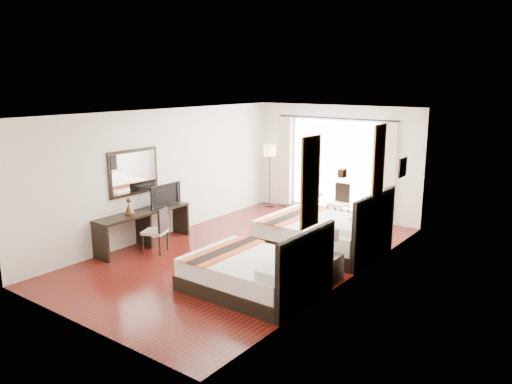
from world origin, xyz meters
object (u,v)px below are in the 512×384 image
Objects in this scene: window_chair at (339,210)px; bed_far at (324,234)px; nightstand at (328,268)px; floor_lamp at (270,154)px; fruit_bowl at (312,192)px; vase at (323,251)px; desk_chair at (156,239)px; television at (163,195)px; table_lamp at (331,236)px; side_table at (311,205)px; bed_near at (256,273)px; console_desk at (144,229)px.

bed_far is at bearing 21.80° from window_chair.
nightstand is 5.44m from floor_lamp.
vase is at bearing -57.04° from fruit_bowl.
desk_chair is at bearing -169.70° from vase.
floor_lamp is at bearing -93.63° from window_chair.
bed_far is at bearing -37.71° from floor_lamp.
nightstand is at bearing -90.04° from television.
table_lamp reaches higher than side_table.
vase is 3.93m from window_chair.
fruit_bowl reaches higher than side_table.
desk_chair is at bearing 173.36° from bed_near.
vase is 0.14× the size of desk_chair.
fruit_bowl is 0.20× the size of window_chair.
bed_far reaches higher than bed_near.
bed_far reaches higher than vase.
desk_chair is 4.25m from fruit_bowl.
bed_near reaches higher than window_chair.
desk_chair reaches higher than side_table.
side_table is at bearing -74.28° from window_chair.
window_chair is (0.68, 0.16, -0.05)m from side_table.
television is 3.85m from side_table.
fruit_bowl is at bearing -71.74° from window_chair.
side_table is (1.21, 4.06, 0.05)m from desk_chair.
television reaches higher than bed_near.
nightstand is at bearing 26.77° from window_chair.
television reaches higher than console_desk.
bed_near reaches higher than nightstand.
bed_far is 3.51m from television.
floor_lamp reaches higher than fruit_bowl.
television is at bearing -92.04° from floor_lamp.
television is at bearing -76.82° from desk_chair.
bed_far is 2.54× the size of desk_chair.
bed_near reaches higher than fruit_bowl.
side_table is 0.70m from window_chair.
console_desk is at bearing -169.41° from table_lamp.
bed_far reaches higher than fruit_bowl.
bed_near reaches higher than desk_chair.
television reaches higher than vase.
television is 3.82m from floor_lamp.
bed_far is at bearing 121.43° from nightstand.
side_table reaches higher than nightstand.
floor_lamp is at bearing 165.47° from fruit_bowl.
television is at bearing -31.45° from window_chair.
fruit_bowl is (-1.39, 1.89, 0.34)m from bed_far.
bed_near is 2.47m from bed_far.
bed_far is 4.92× the size of nightstand.
fruit_bowl is (1.58, -0.41, -0.76)m from floor_lamp.
table_lamp is 0.49× the size of television.
window_chair is at bearing 113.53° from vase.
fruit_bowl reaches higher than vase.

